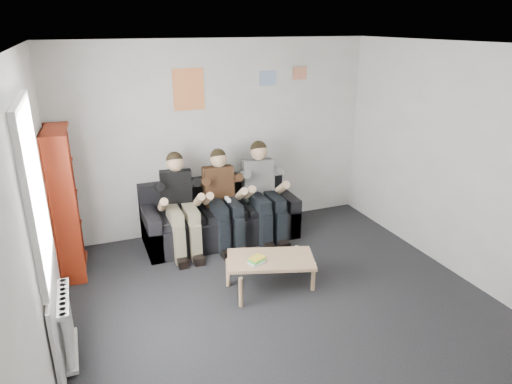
{
  "coord_description": "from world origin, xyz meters",
  "views": [
    {
      "loc": [
        -1.83,
        -3.59,
        2.89
      ],
      "look_at": [
        0.1,
        1.3,
        0.93
      ],
      "focal_mm": 32.0,
      "sensor_mm": 36.0,
      "label": 1
    }
  ],
  "objects_px": {
    "sofa": "(220,218)",
    "person_middle": "(223,199)",
    "person_left": "(180,205)",
    "coffee_table": "(270,262)",
    "person_right": "(264,193)",
    "bookshelf": "(66,203)"
  },
  "relations": [
    {
      "from": "coffee_table",
      "to": "sofa",
      "type": "bearing_deg",
      "value": 95.25
    },
    {
      "from": "person_middle",
      "to": "sofa",
      "type": "bearing_deg",
      "value": 94.84
    },
    {
      "from": "person_left",
      "to": "coffee_table",
      "type": "bearing_deg",
      "value": -51.05
    },
    {
      "from": "person_left",
      "to": "person_middle",
      "type": "relative_size",
      "value": 1.01
    },
    {
      "from": "sofa",
      "to": "person_right",
      "type": "distance_m",
      "value": 0.73
    },
    {
      "from": "sofa",
      "to": "coffee_table",
      "type": "distance_m",
      "value": 1.51
    },
    {
      "from": "person_right",
      "to": "person_middle",
      "type": "bearing_deg",
      "value": -173.02
    },
    {
      "from": "sofa",
      "to": "person_middle",
      "type": "distance_m",
      "value": 0.41
    },
    {
      "from": "bookshelf",
      "to": "person_right",
      "type": "distance_m",
      "value": 2.55
    },
    {
      "from": "bookshelf",
      "to": "person_right",
      "type": "bearing_deg",
      "value": 3.74
    },
    {
      "from": "sofa",
      "to": "person_right",
      "type": "relative_size",
      "value": 1.55
    },
    {
      "from": "person_middle",
      "to": "coffee_table",
      "type": "bearing_deg",
      "value": -79.12
    },
    {
      "from": "coffee_table",
      "to": "person_right",
      "type": "relative_size",
      "value": 0.72
    },
    {
      "from": "bookshelf",
      "to": "person_middle",
      "type": "bearing_deg",
      "value": 3.83
    },
    {
      "from": "bookshelf",
      "to": "person_middle",
      "type": "xyz_separation_m",
      "value": [
        1.95,
        0.01,
        -0.24
      ]
    },
    {
      "from": "sofa",
      "to": "person_middle",
      "type": "bearing_deg",
      "value": -90.0
    },
    {
      "from": "coffee_table",
      "to": "person_middle",
      "type": "xyz_separation_m",
      "value": [
        -0.14,
        1.3,
        0.31
      ]
    },
    {
      "from": "bookshelf",
      "to": "coffee_table",
      "type": "xyz_separation_m",
      "value": [
        2.09,
        -1.3,
        -0.55
      ]
    },
    {
      "from": "person_middle",
      "to": "bookshelf",
      "type": "bearing_deg",
      "value": -174.99
    },
    {
      "from": "coffee_table",
      "to": "person_left",
      "type": "relative_size",
      "value": 0.73
    },
    {
      "from": "sofa",
      "to": "person_right",
      "type": "bearing_deg",
      "value": -18.73
    },
    {
      "from": "sofa",
      "to": "person_left",
      "type": "height_order",
      "value": "person_left"
    }
  ]
}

